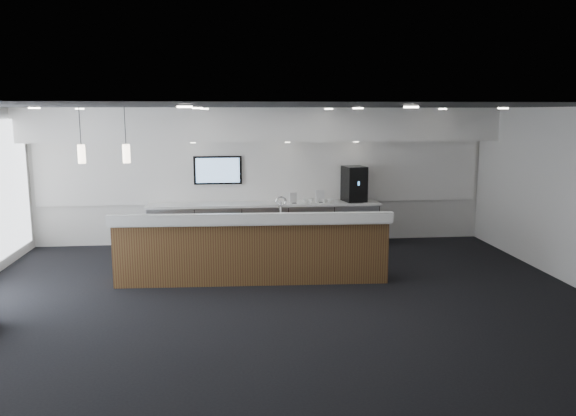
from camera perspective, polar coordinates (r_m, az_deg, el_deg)
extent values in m
plane|color=black|center=(8.97, -0.87, -9.24)|extent=(10.00, 10.00, 0.00)
cube|color=black|center=(8.48, -0.92, 10.31)|extent=(10.00, 8.00, 0.02)
cube|color=silver|center=(12.55, -2.54, 3.27)|extent=(10.00, 0.02, 3.00)
cube|color=white|center=(12.02, -2.45, 8.48)|extent=(10.00, 0.90, 0.70)
cube|color=white|center=(12.50, -2.54, 3.71)|extent=(9.80, 0.06, 1.40)
cube|color=#9A9CA2|center=(12.36, -2.40, -1.76)|extent=(5.00, 0.60, 0.90)
cube|color=white|center=(12.27, -2.42, 0.41)|extent=(5.06, 0.66, 0.05)
cylinder|color=silver|center=(12.07, -11.83, -2.02)|extent=(0.60, 0.02, 0.02)
cylinder|color=silver|center=(12.01, -7.08, -1.94)|extent=(0.60, 0.02, 0.02)
cylinder|color=silver|center=(12.03, -2.31, -1.86)|extent=(0.60, 0.02, 0.02)
cylinder|color=silver|center=(12.14, 2.41, -1.75)|extent=(0.60, 0.02, 0.02)
cylinder|color=silver|center=(12.32, 7.02, -1.65)|extent=(0.60, 0.02, 0.02)
cube|color=black|center=(12.42, -7.14, 3.83)|extent=(1.05, 0.07, 0.62)
cube|color=#3074C1|center=(12.38, -7.15, 3.81)|extent=(0.95, 0.01, 0.54)
cylinder|color=beige|center=(9.41, -16.14, 5.30)|extent=(0.12, 0.12, 0.30)
cylinder|color=beige|center=(9.56, -20.29, 5.15)|extent=(0.12, 0.12, 0.30)
cube|color=#482A18|center=(9.79, -3.65, -4.41)|extent=(4.67, 0.85, 1.05)
cube|color=white|center=(9.67, -3.68, -1.22)|extent=(4.75, 0.93, 0.06)
cube|color=white|center=(9.29, -3.69, -1.10)|extent=(4.72, 0.32, 0.18)
cylinder|color=silver|center=(9.75, -0.76, -0.09)|extent=(0.04, 0.04, 0.28)
torus|color=silver|center=(9.67, -0.73, 0.66)|extent=(0.19, 0.04, 0.19)
cube|color=black|center=(12.51, 6.73, 2.46)|extent=(0.53, 0.58, 0.78)
cube|color=silver|center=(12.31, 6.97, 0.54)|extent=(0.28, 0.12, 0.02)
cube|color=white|center=(12.18, 0.53, 1.02)|extent=(0.16, 0.07, 0.23)
cube|color=white|center=(12.31, 3.27, 1.19)|extent=(0.20, 0.06, 0.27)
imported|color=white|center=(12.35, 4.31, 0.80)|extent=(0.10, 0.10, 0.09)
imported|color=white|center=(12.33, 3.67, 0.79)|extent=(0.14, 0.14, 0.09)
imported|color=white|center=(12.31, 3.03, 0.78)|extent=(0.12, 0.12, 0.09)
imported|color=white|center=(12.29, 2.38, 0.77)|extent=(0.13, 0.13, 0.09)
imported|color=white|center=(12.27, 1.74, 0.76)|extent=(0.14, 0.14, 0.09)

